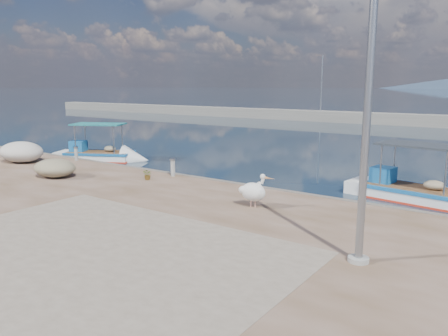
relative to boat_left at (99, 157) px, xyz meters
The scene contains 12 objects.
ground 13.16m from the boat_left, 32.99° to the right, with size 1400.00×1400.00×0.00m, color #162635.
quay_patch 15.76m from the boat_left, 40.18° to the right, with size 9.00×7.00×0.01m, color gray.
breakwater 34.64m from the boat_left, 71.42° to the left, with size 120.00×2.20×7.50m.
boat_left is the anchor object (origin of this frame).
boat_right 16.47m from the boat_left, ahead, with size 5.23×2.29×2.43m.
pelican 13.87m from the boat_left, 19.52° to the right, with size 1.11×0.71×1.05m.
lamp_post 18.73m from the boat_left, 21.95° to the right, with size 0.44×0.96×7.00m.
bollard_near 8.36m from the boat_left, 18.10° to the right, with size 0.24×0.24×0.73m.
bollard_far 3.05m from the boat_left, 59.58° to the right, with size 0.23×0.23×0.69m.
potted_plant 8.49m from the boat_left, 25.99° to the right, with size 0.39×0.34×0.43m, color #33722D.
net_pile_a 4.44m from the boat_left, 93.73° to the right, with size 2.42×1.76×0.99m, color silver.
net_pile_b 6.90m from the boat_left, 53.00° to the right, with size 1.88×1.46×0.73m, color tan.
Camera 1 is at (8.74, -8.41, 4.15)m, focal length 35.00 mm.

